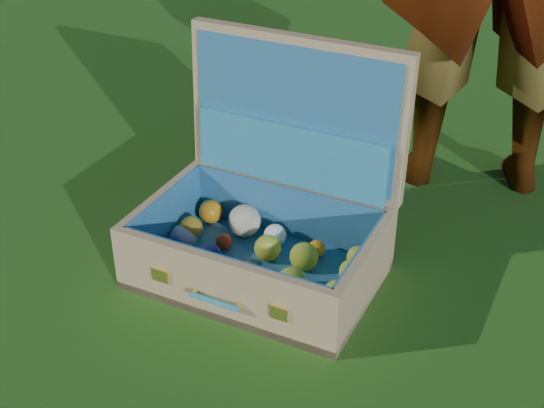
% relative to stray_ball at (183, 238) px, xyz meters
% --- Properties ---
extents(ground, '(60.00, 60.00, 0.00)m').
position_rel_stray_ball_xyz_m(ground, '(0.42, -0.04, -0.04)').
color(ground, '#215114').
rests_on(ground, ground).
extents(stray_ball, '(0.07, 0.07, 0.07)m').
position_rel_stray_ball_xyz_m(stray_ball, '(0.00, 0.00, 0.00)').
color(stray_ball, '#466AB6').
rests_on(stray_ball, ground).
extents(suitcase, '(0.59, 0.47, 0.56)m').
position_rel_stray_ball_xyz_m(suitcase, '(0.23, 0.05, 0.12)').
color(suitcase, tan).
rests_on(suitcase, ground).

